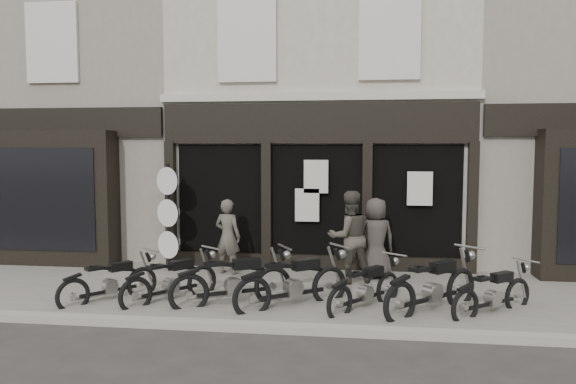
# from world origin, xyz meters

# --- Properties ---
(ground_plane) EXTENTS (90.00, 90.00, 0.00)m
(ground_plane) POSITION_xyz_m (0.00, 0.00, 0.00)
(ground_plane) COLOR #2D2B28
(ground_plane) RESTS_ON ground
(pavement) EXTENTS (30.00, 4.20, 0.12)m
(pavement) POSITION_xyz_m (0.00, 0.90, 0.06)
(pavement) COLOR #67625B
(pavement) RESTS_ON ground_plane
(kerb) EXTENTS (30.00, 0.25, 0.13)m
(kerb) POSITION_xyz_m (0.00, -1.25, 0.07)
(kerb) COLOR gray
(kerb) RESTS_ON ground_plane
(central_building) EXTENTS (7.30, 6.22, 8.34)m
(central_building) POSITION_xyz_m (0.00, 5.95, 4.08)
(central_building) COLOR #B9B49E
(central_building) RESTS_ON ground
(neighbour_left) EXTENTS (5.60, 6.73, 8.34)m
(neighbour_left) POSITION_xyz_m (-6.35, 5.90, 4.04)
(neighbour_left) COLOR gray
(neighbour_left) RESTS_ON ground
(neighbour_right) EXTENTS (5.60, 6.73, 8.34)m
(neighbour_right) POSITION_xyz_m (6.35, 5.90, 4.04)
(neighbour_right) COLOR gray
(neighbour_right) RESTS_ON ground
(motorcycle_0) EXTENTS (1.42, 1.66, 0.94)m
(motorcycle_0) POSITION_xyz_m (-3.55, -0.18, 0.37)
(motorcycle_0) COLOR black
(motorcycle_0) RESTS_ON ground
(motorcycle_1) EXTENTS (1.48, 1.75, 0.99)m
(motorcycle_1) POSITION_xyz_m (-2.43, -0.04, 0.39)
(motorcycle_1) COLOR black
(motorcycle_1) RESTS_ON ground
(motorcycle_2) EXTENTS (2.08, 1.39, 1.10)m
(motorcycle_2) POSITION_xyz_m (-1.24, -0.13, 0.44)
(motorcycle_2) COLOR black
(motorcycle_2) RESTS_ON ground
(motorcycle_3) EXTENTS (1.98, 1.66, 1.12)m
(motorcycle_3) POSITION_xyz_m (-0.15, -0.13, 0.44)
(motorcycle_3) COLOR black
(motorcycle_3) RESTS_ON ground
(motorcycle_4) EXTENTS (1.41, 1.70, 0.96)m
(motorcycle_4) POSITION_xyz_m (1.12, -0.05, 0.38)
(motorcycle_4) COLOR black
(motorcycle_4) RESTS_ON ground
(motorcycle_5) EXTENTS (1.87, 1.85, 1.13)m
(motorcycle_5) POSITION_xyz_m (2.26, -0.11, 0.45)
(motorcycle_5) COLOR black
(motorcycle_5) RESTS_ON ground
(motorcycle_6) EXTENTS (1.65, 1.44, 0.94)m
(motorcycle_6) POSITION_xyz_m (3.26, -0.10, 0.38)
(motorcycle_6) COLOR black
(motorcycle_6) RESTS_ON ground
(man_left) EXTENTS (0.69, 0.55, 1.66)m
(man_left) POSITION_xyz_m (-1.89, 2.13, 0.95)
(man_left) COLOR #4A453D
(man_left) RESTS_ON pavement
(man_centre) EXTENTS (1.13, 1.01, 1.91)m
(man_centre) POSITION_xyz_m (0.79, 1.68, 1.07)
(man_centre) COLOR #413D35
(man_centre) RESTS_ON pavement
(man_right) EXTENTS (0.98, 0.81, 1.73)m
(man_right) POSITION_xyz_m (1.33, 2.11, 0.98)
(man_right) COLOR #3B3631
(man_right) RESTS_ON pavement
(advert_sign_post) EXTENTS (0.59, 0.40, 2.55)m
(advert_sign_post) POSITION_xyz_m (-3.28, 2.22, 1.24)
(advert_sign_post) COLOR black
(advert_sign_post) RESTS_ON ground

